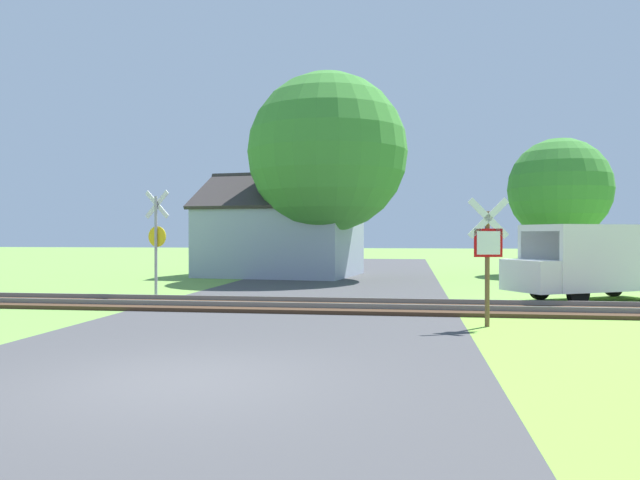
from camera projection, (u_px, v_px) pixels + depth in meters
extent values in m
plane|color=#6B9942|center=(182.00, 381.00, 8.30)|extent=(160.00, 160.00, 0.00)
cube|color=#424244|center=(226.00, 353.00, 10.28)|extent=(8.34, 80.00, 0.01)
cube|color=#422D1E|center=(296.00, 306.00, 16.57)|extent=(60.00, 2.60, 0.10)
cube|color=slate|center=(301.00, 299.00, 17.28)|extent=(60.00, 0.08, 0.12)
cube|color=slate|center=(291.00, 305.00, 15.86)|extent=(60.00, 0.08, 0.12)
cylinder|color=brown|center=(487.00, 269.00, 13.17)|extent=(0.10, 0.10, 2.45)
cube|color=red|center=(488.00, 243.00, 13.10)|extent=(0.60, 0.13, 0.60)
cube|color=white|center=(489.00, 243.00, 13.07)|extent=(0.49, 0.09, 0.49)
cube|color=white|center=(488.00, 218.00, 13.09)|extent=(0.87, 0.17, 0.88)
cube|color=white|center=(488.00, 218.00, 13.09)|extent=(0.87, 0.17, 0.88)
cylinder|color=#9E9EA5|center=(156.00, 247.00, 19.18)|extent=(0.09, 0.09, 3.13)
cube|color=white|center=(157.00, 204.00, 19.22)|extent=(0.86, 0.24, 0.88)
cube|color=white|center=(157.00, 204.00, 19.22)|extent=(0.86, 0.24, 0.88)
cylinder|color=yellow|center=(157.00, 237.00, 19.24)|extent=(0.63, 0.19, 0.64)
cube|color=#99A3B7|center=(281.00, 242.00, 29.63)|extent=(7.50, 6.56, 3.22)
cube|color=#332D2D|center=(271.00, 189.00, 28.24)|extent=(7.49, 4.15, 1.87)
cube|color=#332D2D|center=(291.00, 193.00, 30.97)|extent=(7.49, 4.15, 1.87)
cube|color=brown|center=(319.00, 189.00, 29.08)|extent=(0.56, 0.56, 1.10)
cylinder|color=#513823|center=(327.00, 245.00, 27.41)|extent=(0.36, 0.36, 2.94)
sphere|color=#3D8433|center=(327.00, 152.00, 27.38)|extent=(7.00, 7.00, 7.00)
cylinder|color=#513823|center=(559.00, 251.00, 30.01)|extent=(0.48, 0.48, 2.31)
sphere|color=#3D8433|center=(560.00, 189.00, 29.98)|extent=(4.90, 4.90, 4.90)
cube|color=white|center=(597.00, 257.00, 18.40)|extent=(4.60, 3.68, 1.90)
cube|color=white|center=(529.00, 276.00, 17.55)|extent=(1.48, 1.92, 0.90)
cube|color=#19232D|center=(540.00, 246.00, 17.67)|extent=(0.81, 1.44, 0.85)
cube|color=navy|center=(574.00, 267.00, 19.30)|extent=(3.32, 1.82, 0.16)
cylinder|color=black|center=(540.00, 288.00, 18.64)|extent=(0.68, 0.48, 0.68)
cylinder|color=black|center=(578.00, 293.00, 17.18)|extent=(0.68, 0.48, 0.68)
cylinder|color=black|center=(614.00, 286.00, 19.63)|extent=(0.68, 0.48, 0.68)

